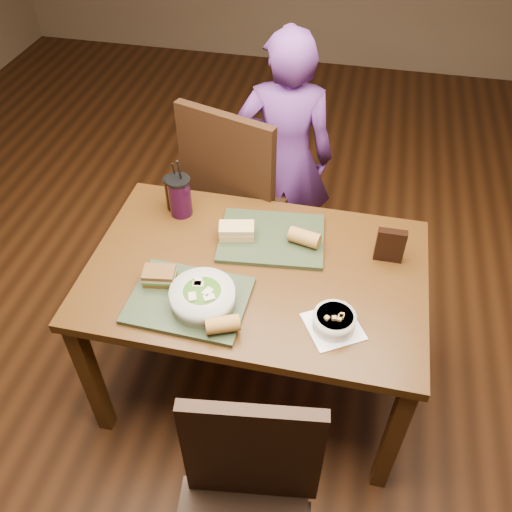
% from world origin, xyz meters
% --- Properties ---
extents(ground, '(6.00, 6.00, 0.00)m').
position_xyz_m(ground, '(0.00, 0.00, 0.00)').
color(ground, '#381C0B').
rests_on(ground, ground).
extents(dining_table, '(1.30, 0.85, 0.75)m').
position_xyz_m(dining_table, '(0.00, 0.00, 0.66)').
color(dining_table, '#45280D').
rests_on(dining_table, ground).
extents(chair_near, '(0.47, 0.47, 0.96)m').
position_xyz_m(chair_near, '(0.14, -0.81, 0.53)').
color(chair_near, black).
rests_on(chair_near, ground).
extents(chair_far, '(0.60, 0.61, 1.11)m').
position_xyz_m(chair_far, '(-0.25, 0.62, 0.61)').
color(chair_far, black).
rests_on(chair_far, ground).
extents(diner, '(0.53, 0.38, 1.35)m').
position_xyz_m(diner, '(-0.04, 0.87, 0.68)').
color(diner, '#582A74').
rests_on(diner, ground).
extents(tray_near, '(0.43, 0.33, 0.02)m').
position_xyz_m(tray_near, '(-0.20, -0.22, 0.76)').
color(tray_near, '#28341E').
rests_on(tray_near, dining_table).
extents(tray_far, '(0.45, 0.36, 0.02)m').
position_xyz_m(tray_far, '(0.03, 0.18, 0.76)').
color(tray_far, '#28341E').
rests_on(tray_far, dining_table).
extents(salad_bowl, '(0.23, 0.23, 0.08)m').
position_xyz_m(salad_bowl, '(-0.14, -0.23, 0.81)').
color(salad_bowl, silver).
rests_on(salad_bowl, tray_near).
extents(soup_bowl, '(0.25, 0.25, 0.07)m').
position_xyz_m(soup_bowl, '(0.32, -0.22, 0.78)').
color(soup_bowl, white).
rests_on(soup_bowl, dining_table).
extents(sandwich_near, '(0.13, 0.10, 0.05)m').
position_xyz_m(sandwich_near, '(-0.33, -0.15, 0.80)').
color(sandwich_near, '#593819').
rests_on(sandwich_near, tray_near).
extents(sandwich_far, '(0.15, 0.10, 0.06)m').
position_xyz_m(sandwich_far, '(-0.11, 0.15, 0.80)').
color(sandwich_far, tan).
rests_on(sandwich_far, tray_far).
extents(baguette_near, '(0.13, 0.10, 0.06)m').
position_xyz_m(baguette_near, '(-0.04, -0.33, 0.80)').
color(baguette_near, '#AD7533').
rests_on(baguette_near, tray_near).
extents(baguette_far, '(0.13, 0.09, 0.06)m').
position_xyz_m(baguette_far, '(0.16, 0.16, 0.80)').
color(baguette_far, '#AD7533').
rests_on(baguette_far, tray_far).
extents(cup_cola, '(0.09, 0.09, 0.23)m').
position_xyz_m(cup_cola, '(-0.42, 0.29, 0.83)').
color(cup_cola, black).
rests_on(cup_cola, dining_table).
extents(cup_berry, '(0.10, 0.10, 0.28)m').
position_xyz_m(cup_berry, '(-0.38, 0.26, 0.84)').
color(cup_berry, black).
rests_on(cup_berry, dining_table).
extents(chip_bag, '(0.11, 0.03, 0.14)m').
position_xyz_m(chip_bag, '(0.49, 0.16, 0.82)').
color(chip_bag, black).
rests_on(chip_bag, dining_table).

